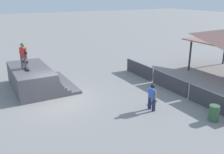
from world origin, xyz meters
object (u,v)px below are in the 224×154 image
(bystander_walking, at_px, (152,95))
(skater_on_deck, at_px, (23,54))
(skateboard_on_deck, at_px, (27,69))
(skateboard_on_ground, at_px, (152,103))
(trash_bin, at_px, (214,113))

(bystander_walking, bearing_deg, skater_on_deck, 34.10)
(skateboard_on_deck, distance_m, skateboard_on_ground, 8.39)
(bystander_walking, xyz_separation_m, trash_bin, (2.55, 2.05, -0.49))
(skater_on_deck, relative_size, skateboard_on_ground, 2.11)
(skater_on_deck, xyz_separation_m, skateboard_on_deck, (0.42, 0.05, -0.95))
(trash_bin, bearing_deg, skater_on_deck, -140.55)
(skater_on_deck, relative_size, trash_bin, 2.06)
(skater_on_deck, bearing_deg, skateboard_on_deck, -20.96)
(skateboard_on_deck, xyz_separation_m, bystander_walking, (6.26, 5.49, -0.67))
(bystander_walking, xyz_separation_m, skateboard_on_ground, (-0.69, 0.60, -0.86))
(skateboard_on_deck, relative_size, skateboard_on_ground, 1.04)
(skateboard_on_ground, relative_size, trash_bin, 0.97)
(skater_on_deck, bearing_deg, skateboard_on_ground, 18.37)
(skateboard_on_ground, bearing_deg, bystander_walking, 29.03)
(skateboard_on_ground, bearing_deg, skateboard_on_deck, -62.71)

